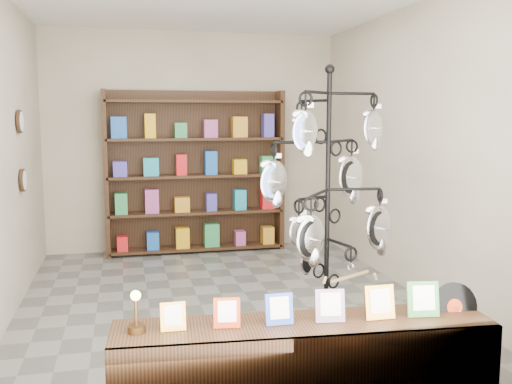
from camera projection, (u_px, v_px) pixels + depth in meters
ground at (226, 303)px, 5.70m from camera, size 5.00×5.00×0.00m
room_envelope at (224, 117)px, 5.45m from camera, size 5.00×5.00×5.00m
display_tree at (328, 190)px, 4.35m from camera, size 1.23×1.23×2.24m
front_shelf at (304, 367)px, 3.57m from camera, size 2.40×0.66×0.84m
back_shelving at (196, 177)px, 7.78m from camera, size 2.42×0.36×2.20m
wall_clocks at (21, 151)px, 5.83m from camera, size 0.03×0.24×0.84m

